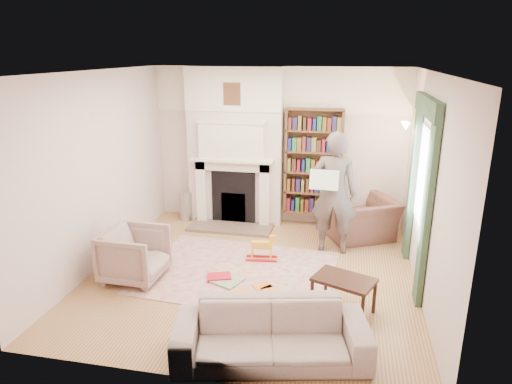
% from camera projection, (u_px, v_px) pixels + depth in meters
% --- Properties ---
extents(floor, '(4.50, 4.50, 0.00)m').
position_uv_depth(floor, '(252.00, 274.00, 6.51)').
color(floor, brown).
rests_on(floor, ground).
extents(ceiling, '(4.50, 4.50, 0.00)m').
position_uv_depth(ceiling, '(252.00, 72.00, 5.69)').
color(ceiling, white).
rests_on(ceiling, wall_back).
extents(wall_back, '(4.50, 0.00, 4.50)m').
position_uv_depth(wall_back, '(278.00, 147.00, 8.20)').
color(wall_back, beige).
rests_on(wall_back, floor).
extents(wall_front, '(4.50, 0.00, 4.50)m').
position_uv_depth(wall_front, '(199.00, 247.00, 3.99)').
color(wall_front, beige).
rests_on(wall_front, floor).
extents(wall_left, '(0.00, 4.50, 4.50)m').
position_uv_depth(wall_left, '(99.00, 171.00, 6.53)').
color(wall_left, beige).
rests_on(wall_left, floor).
extents(wall_right, '(0.00, 4.50, 4.50)m').
position_uv_depth(wall_right, '(429.00, 189.00, 5.67)').
color(wall_right, beige).
rests_on(wall_right, floor).
extents(fireplace, '(1.70, 0.58, 2.80)m').
position_uv_depth(fireplace, '(235.00, 148.00, 8.16)').
color(fireplace, beige).
rests_on(fireplace, floor).
extents(bookcase, '(1.00, 0.24, 1.85)m').
position_uv_depth(bookcase, '(313.00, 162.00, 8.03)').
color(bookcase, brown).
rests_on(bookcase, floor).
extents(window, '(0.02, 0.90, 1.30)m').
position_uv_depth(window, '(424.00, 177.00, 6.03)').
color(window, silver).
rests_on(window, wall_right).
extents(curtain_left, '(0.07, 0.32, 2.40)m').
position_uv_depth(curtain_left, '(427.00, 212.00, 5.46)').
color(curtain_left, '#2F4930').
rests_on(curtain_left, floor).
extents(curtain_right, '(0.07, 0.32, 2.40)m').
position_uv_depth(curtain_right, '(412.00, 181.00, 6.77)').
color(curtain_right, '#2F4930').
rests_on(curtain_right, floor).
extents(pelmet, '(0.09, 1.70, 0.24)m').
position_uv_depth(pelmet, '(428.00, 106.00, 5.76)').
color(pelmet, '#2F4930').
rests_on(pelmet, wall_right).
extents(wall_sconce, '(0.20, 0.24, 0.24)m').
position_uv_depth(wall_sconce, '(402.00, 129.00, 6.97)').
color(wall_sconce, gold).
rests_on(wall_sconce, wall_right).
extents(rug, '(2.83, 2.25, 0.01)m').
position_uv_depth(rug, '(238.00, 272.00, 6.56)').
color(rug, beige).
rests_on(rug, floor).
extents(armchair_reading, '(1.38, 1.32, 0.70)m').
position_uv_depth(armchair_reading, '(361.00, 219.00, 7.66)').
color(armchair_reading, '#442D24').
rests_on(armchair_reading, floor).
extents(armchair_left, '(0.83, 0.81, 0.73)m').
position_uv_depth(armchair_left, '(135.00, 255.00, 6.27)').
color(armchair_left, '#B5A995').
rests_on(armchair_left, floor).
extents(sofa, '(2.10, 1.18, 0.58)m').
position_uv_depth(sofa, '(271.00, 333.00, 4.65)').
color(sofa, beige).
rests_on(sofa, floor).
extents(man_reading, '(0.72, 0.49, 1.92)m').
position_uv_depth(man_reading, '(334.00, 193.00, 7.00)').
color(man_reading, '#544843').
rests_on(man_reading, floor).
extents(newspaper, '(0.43, 0.14, 0.29)m').
position_uv_depth(newspaper, '(324.00, 180.00, 6.77)').
color(newspaper, silver).
rests_on(newspaper, man_reading).
extents(coffee_table, '(0.82, 0.68, 0.45)m').
position_uv_depth(coffee_table, '(343.00, 295.00, 5.51)').
color(coffee_table, '#381D13').
rests_on(coffee_table, floor).
extents(paraffin_heater, '(0.27, 0.27, 0.55)m').
position_uv_depth(paraffin_heater, '(186.00, 206.00, 8.53)').
color(paraffin_heater, '#9FA2A7').
rests_on(paraffin_heater, floor).
extents(rocking_horse, '(0.49, 0.24, 0.41)m').
position_uv_depth(rocking_horse, '(262.00, 248.00, 6.87)').
color(rocking_horse, gold).
rests_on(rocking_horse, rug).
extents(board_game, '(0.48, 0.48, 0.03)m').
position_uv_depth(board_game, '(228.00, 280.00, 6.27)').
color(board_game, '#E0D34F').
rests_on(board_game, rug).
extents(game_box_lid, '(0.38, 0.31, 0.05)m').
position_uv_depth(game_box_lid, '(219.00, 277.00, 6.34)').
color(game_box_lid, red).
rests_on(game_box_lid, rug).
extents(comic_annuals, '(0.68, 0.51, 0.02)m').
position_uv_depth(comic_annuals, '(258.00, 289.00, 6.05)').
color(comic_annuals, red).
rests_on(comic_annuals, rug).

